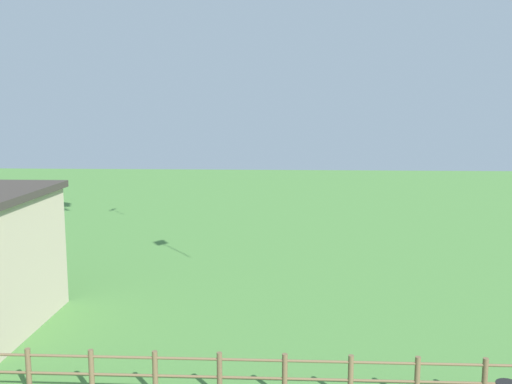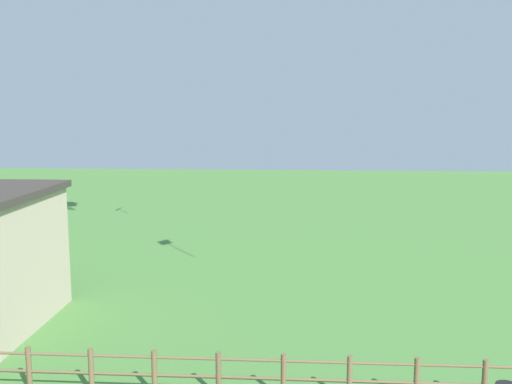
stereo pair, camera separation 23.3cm
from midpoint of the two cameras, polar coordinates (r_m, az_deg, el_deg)
wooden_fence at (r=15.04m, az=-0.86°, el=-17.66°), size 18.22×0.14×1.19m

